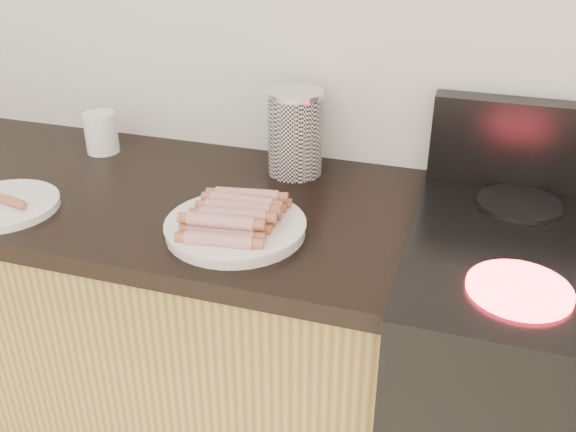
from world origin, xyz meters
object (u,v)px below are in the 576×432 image
(mug, at_px, (101,133))
(stove, at_px, (564,432))
(main_plate, at_px, (236,229))
(canister, at_px, (295,133))
(side_plate, at_px, (3,205))

(mug, bearing_deg, stove, -8.86)
(main_plate, distance_m, canister, 0.34)
(side_plate, xyz_separation_m, canister, (0.55, 0.38, 0.09))
(main_plate, distance_m, side_plate, 0.53)
(main_plate, xyz_separation_m, mug, (-0.49, 0.30, 0.04))
(side_plate, distance_m, mug, 0.36)
(main_plate, bearing_deg, side_plate, -173.86)
(stove, xyz_separation_m, mug, (-1.21, 0.19, 0.50))
(canister, bearing_deg, mug, -177.24)
(stove, bearing_deg, main_plate, -171.46)
(canister, bearing_deg, main_plate, -94.99)
(stove, bearing_deg, mug, 171.14)
(stove, height_order, canister, canister)
(main_plate, height_order, canister, canister)
(side_plate, bearing_deg, canister, 34.51)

